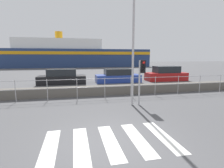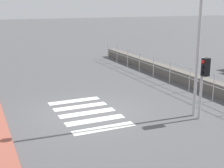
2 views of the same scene
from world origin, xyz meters
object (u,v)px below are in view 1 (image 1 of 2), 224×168
Objects in this scene: traffic_light_far at (142,72)px; parked_car_blue at (118,76)px; parked_car_red at (166,74)px; ferry_boat at (74,55)px; parked_car_black at (62,78)px; streetlamp at (134,25)px.

parked_car_blue is (0.92, 8.75, -1.21)m from traffic_light_far.
traffic_light_far is at bearing -126.31° from parked_car_red.
parked_car_blue is at bearing -81.45° from ferry_boat.
parked_car_black is 5.63m from parked_car_blue.
parked_car_blue is at bearing -180.00° from parked_car_red.
ferry_boat is 8.17× the size of parked_car_black.
ferry_boat is at bearing 98.55° from parked_car_blue.
traffic_light_far is 10.92m from parked_car_red.
parked_car_black is 0.98× the size of parked_car_blue.
streetlamp is 11.76m from parked_car_red.
parked_car_black is (-4.72, 8.75, -1.18)m from traffic_light_far.
ferry_boat is 28.91m from parked_car_black.
parked_car_blue is at bearing 84.03° from traffic_light_far.
streetlamp is at bearing -85.55° from ferry_boat.
parked_car_blue is at bearing 0.00° from parked_car_black.
ferry_boat is 8.22× the size of parked_car_red.
traffic_light_far reaches higher than parked_car_blue.
parked_car_blue is (4.33, -28.78, -2.35)m from ferry_boat.
parked_car_black is at bearing 118.31° from traffic_light_far.
traffic_light_far is 2.46m from streetlamp.
parked_car_black is at bearing -180.00° from parked_car_red.
parked_car_red reaches higher than parked_car_black.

